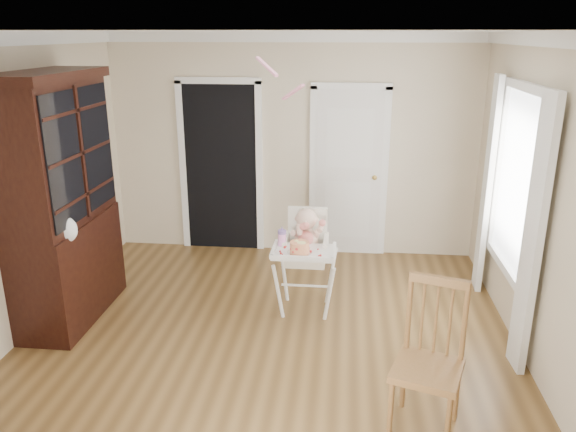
# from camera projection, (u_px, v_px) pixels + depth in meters

# --- Properties ---
(floor) EXTENTS (5.00, 5.00, 0.00)m
(floor) POSITION_uv_depth(u_px,v_px,m) (264.00, 352.00, 4.96)
(floor) COLOR brown
(floor) RESTS_ON ground
(ceiling) EXTENTS (5.00, 5.00, 0.00)m
(ceiling) POSITION_uv_depth(u_px,v_px,m) (259.00, 31.00, 4.12)
(ceiling) COLOR white
(ceiling) RESTS_ON wall_back
(wall_back) EXTENTS (4.50, 0.00, 4.50)m
(wall_back) POSITION_uv_depth(u_px,v_px,m) (292.00, 147.00, 6.90)
(wall_back) COLOR beige
(wall_back) RESTS_ON floor
(wall_left) EXTENTS (0.00, 5.00, 5.00)m
(wall_left) POSITION_uv_depth(u_px,v_px,m) (0.00, 198.00, 4.77)
(wall_left) COLOR beige
(wall_left) RESTS_ON floor
(wall_right) EXTENTS (0.00, 5.00, 5.00)m
(wall_right) POSITION_uv_depth(u_px,v_px,m) (551.00, 216.00, 4.31)
(wall_right) COLOR beige
(wall_right) RESTS_ON floor
(crown_molding) EXTENTS (4.50, 5.00, 0.12)m
(crown_molding) POSITION_uv_depth(u_px,v_px,m) (259.00, 40.00, 4.14)
(crown_molding) COLOR white
(crown_molding) RESTS_ON ceiling
(doorway) EXTENTS (1.06, 0.05, 2.22)m
(doorway) POSITION_uv_depth(u_px,v_px,m) (221.00, 164.00, 7.05)
(doorway) COLOR black
(doorway) RESTS_ON wall_back
(closet_door) EXTENTS (0.96, 0.09, 2.13)m
(closet_door) POSITION_uv_depth(u_px,v_px,m) (348.00, 174.00, 6.91)
(closet_door) COLOR white
(closet_door) RESTS_ON wall_back
(window_right) EXTENTS (0.13, 1.84, 2.30)m
(window_right) POSITION_uv_depth(u_px,v_px,m) (512.00, 195.00, 5.10)
(window_right) COLOR white
(window_right) RESTS_ON wall_right
(high_chair) EXTENTS (0.62, 0.76, 1.06)m
(high_chair) POSITION_uv_depth(u_px,v_px,m) (306.00, 250.00, 5.52)
(high_chair) COLOR white
(high_chair) RESTS_ON floor
(baby) EXTENTS (0.31, 0.24, 0.49)m
(baby) POSITION_uv_depth(u_px,v_px,m) (306.00, 233.00, 5.49)
(baby) COLOR beige
(baby) RESTS_ON high_chair
(cake) EXTENTS (0.23, 0.23, 0.11)m
(cake) POSITION_uv_depth(u_px,v_px,m) (300.00, 247.00, 5.21)
(cake) COLOR silver
(cake) RESTS_ON high_chair
(sippy_cup) EXTENTS (0.08, 0.08, 0.20)m
(sippy_cup) POSITION_uv_depth(u_px,v_px,m) (282.00, 237.00, 5.37)
(sippy_cup) COLOR #F797D8
(sippy_cup) RESTS_ON high_chair
(china_cabinet) EXTENTS (0.63, 1.41, 2.37)m
(china_cabinet) POSITION_uv_depth(u_px,v_px,m) (61.00, 201.00, 5.26)
(china_cabinet) COLOR black
(china_cabinet) RESTS_ON floor
(dining_chair) EXTENTS (0.57, 0.57, 1.10)m
(dining_chair) POSITION_uv_depth(u_px,v_px,m) (429.00, 364.00, 3.87)
(dining_chair) COLOR brown
(dining_chair) RESTS_ON floor
(streamer) EXTENTS (0.26, 0.44, 0.15)m
(streamer) POSITION_uv_depth(u_px,v_px,m) (267.00, 66.00, 4.88)
(streamer) COLOR pink
(streamer) RESTS_ON ceiling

